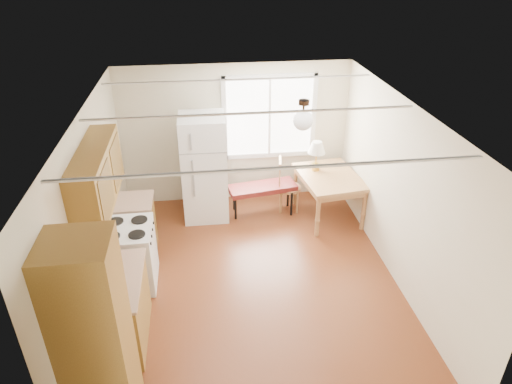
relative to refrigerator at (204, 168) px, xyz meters
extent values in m
cube|color=#4D200F|center=(0.59, -1.92, -0.91)|extent=(4.60, 5.60, 0.12)
cube|color=white|center=(0.59, -1.92, 1.59)|extent=(4.60, 5.60, 0.12)
cube|color=beige|center=(0.59, 0.58, 0.34)|extent=(4.60, 0.10, 2.50)
cube|color=beige|center=(0.59, -4.42, 0.34)|extent=(4.60, 0.10, 2.50)
cube|color=beige|center=(-1.41, -1.92, 0.34)|extent=(0.10, 5.60, 2.50)
cube|color=beige|center=(2.59, -1.92, 0.34)|extent=(0.10, 5.60, 2.50)
cube|color=brown|center=(-1.11, -3.77, 0.14)|extent=(0.60, 0.60, 2.10)
cube|color=brown|center=(-1.11, -2.77, -0.48)|extent=(0.60, 1.10, 0.86)
cube|color=tan|center=(-1.10, -2.77, -0.03)|extent=(0.62, 1.14, 0.04)
cube|color=white|center=(-1.09, -1.72, -0.46)|extent=(0.65, 0.76, 0.90)
cube|color=brown|center=(-1.11, -0.97, -0.48)|extent=(0.60, 0.60, 0.86)
cube|color=brown|center=(-1.25, -2.07, 0.94)|extent=(0.33, 1.60, 0.70)
cube|color=white|center=(1.19, 0.56, 0.64)|extent=(1.50, 0.02, 1.35)
cylinder|color=black|center=(1.29, -1.52, 1.55)|extent=(0.14, 0.14, 0.06)
cylinder|color=black|center=(1.29, -1.52, 1.45)|extent=(0.03, 0.03, 0.16)
sphere|color=white|center=(1.29, -1.52, 1.31)|extent=(0.26, 0.26, 0.26)
cube|color=white|center=(0.00, 0.00, 0.00)|extent=(0.75, 0.75, 1.81)
cube|color=gray|center=(0.00, -0.37, 0.43)|extent=(0.75, 0.02, 0.02)
cube|color=gray|center=(-0.19, -0.39, 0.18)|extent=(0.03, 0.03, 1.09)
cube|color=#581615|center=(0.98, -0.07, -0.41)|extent=(1.22, 0.62, 0.09)
cylinder|color=black|center=(0.49, -0.23, -0.68)|extent=(0.04, 0.04, 0.45)
cylinder|color=black|center=(1.47, -0.23, -0.68)|extent=(0.04, 0.04, 0.45)
cylinder|color=black|center=(0.49, 0.09, -0.68)|extent=(0.04, 0.04, 0.45)
cylinder|color=black|center=(1.47, 0.09, -0.68)|extent=(0.04, 0.04, 0.45)
cube|color=#99683A|center=(2.09, -0.32, -0.15)|extent=(1.09, 1.36, 0.06)
cube|color=#99683A|center=(2.09, -0.32, -0.23)|extent=(0.98, 1.25, 0.10)
cylinder|color=#99683A|center=(1.76, -0.93, -0.54)|extent=(0.07, 0.07, 0.73)
cylinder|color=#99683A|center=(2.56, -0.83, -0.54)|extent=(0.07, 0.07, 0.73)
cylinder|color=#99683A|center=(1.62, 0.18, -0.54)|extent=(0.07, 0.07, 0.73)
cylinder|color=#99683A|center=(2.42, 0.28, -0.54)|extent=(0.07, 0.07, 0.73)
cylinder|color=#99683A|center=(1.47, -0.02, -0.47)|extent=(0.42, 0.42, 0.05)
cylinder|color=#99683A|center=(1.30, -0.14, -0.69)|extent=(0.04, 0.04, 0.43)
cylinder|color=#99683A|center=(1.58, -0.19, -0.69)|extent=(0.04, 0.04, 0.43)
cylinder|color=#99683A|center=(1.35, 0.15, -0.69)|extent=(0.04, 0.04, 0.43)
cylinder|color=#99683A|center=(1.63, 0.09, -0.69)|extent=(0.04, 0.04, 0.43)
cylinder|color=gold|center=(1.90, -0.08, -0.06)|extent=(0.14, 0.14, 0.12)
cylinder|color=gold|center=(1.90, -0.08, 0.10)|extent=(0.02, 0.02, 0.20)
cone|color=white|center=(1.90, -0.08, 0.30)|extent=(0.30, 0.30, 0.20)
cube|color=black|center=(-1.13, -3.16, 0.03)|extent=(0.18, 0.21, 0.07)
cube|color=black|center=(-1.13, -3.24, 0.19)|extent=(0.16, 0.07, 0.25)
cylinder|color=black|center=(-1.13, -3.12, 0.12)|extent=(0.12, 0.12, 0.11)
cylinder|color=#B7110D|center=(-1.22, -2.32, 0.07)|extent=(0.11, 0.11, 0.15)
sphere|color=#B7110D|center=(-1.22, -2.32, 0.18)|extent=(0.05, 0.05, 0.05)
camera|label=1|loc=(-0.03, -6.97, 3.31)|focal=32.00mm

